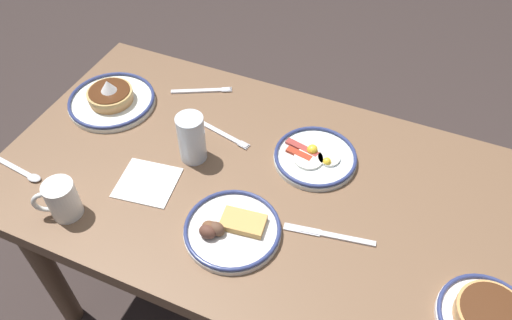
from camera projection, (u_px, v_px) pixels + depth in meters
The scene contains 13 objects.
ground_plane at pixel (269, 311), 1.83m from camera, with size 6.00×6.00×0.00m, color #362B28.
dining_table at pixel (273, 207), 1.37m from camera, with size 1.49×0.78×0.72m.
plate_near_main at pixel (315, 157), 1.36m from camera, with size 0.23×0.23×0.04m.
plate_center_pancakes at pixel (111, 99), 1.51m from camera, with size 0.26×0.26×0.09m.
plate_far_companion at pixel (231, 229), 1.19m from camera, with size 0.24×0.24×0.05m.
plate_far_side at pixel (488, 318), 1.04m from camera, with size 0.21×0.21×0.05m.
coffee_mug at pixel (61, 199), 1.21m from camera, with size 0.10×0.08×0.10m.
drinking_glass at pixel (192, 140), 1.33m from camera, with size 0.07×0.07×0.14m.
paper_napkin at pixel (147, 183), 1.31m from camera, with size 0.15×0.14×0.00m, color white.
fork_near at pixel (221, 133), 1.43m from camera, with size 0.20×0.06×0.01m.
fork_far at pixel (202, 91), 1.56m from camera, with size 0.18×0.10×0.01m.
butter_knife at pixel (329, 235), 1.20m from camera, with size 0.22×0.05×0.01m.
tea_spoon at pixel (21, 171), 1.33m from camera, with size 0.19×0.04×0.01m.
Camera 1 is at (-0.29, 0.78, 1.73)m, focal length 34.88 mm.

